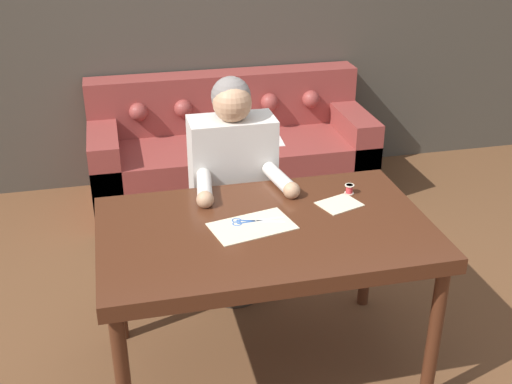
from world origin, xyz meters
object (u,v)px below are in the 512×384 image
scissors (249,222)px  thread_spool (349,189)px  couch (231,154)px  person (233,194)px  dining_table (265,241)px

scissors → thread_spool: 0.55m
couch → person: person is taller
dining_table → thread_spool: size_ratio=31.70×
dining_table → couch: 1.95m
dining_table → thread_spool: thread_spool is taller
dining_table → couch: size_ratio=0.72×
couch → scissors: 1.92m
couch → dining_table: bearing=-96.3°
thread_spool → scissors: bearing=-162.4°
person → thread_spool: size_ratio=27.96×
dining_table → thread_spool: (0.46, 0.21, 0.10)m
dining_table → couch: bearing=83.7°
couch → person: bearing=-100.2°
couch → thread_spool: couch is taller
dining_table → person: size_ratio=1.13×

